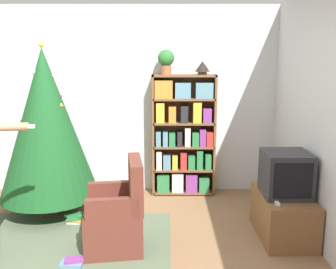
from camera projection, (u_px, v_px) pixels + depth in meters
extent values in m
plane|color=#846042|center=(114.00, 264.00, 3.49)|extent=(14.00, 14.00, 0.00)
cube|color=silver|center=(132.00, 101.00, 5.29)|extent=(8.00, 0.10, 2.60)
cube|color=#56664C|center=(54.00, 252.00, 3.71)|extent=(2.31, 1.90, 0.01)
cube|color=brown|center=(154.00, 136.00, 5.18)|extent=(0.03, 0.27, 1.67)
cube|color=brown|center=(214.00, 136.00, 5.18)|extent=(0.03, 0.27, 1.67)
cube|color=brown|center=(184.00, 76.00, 5.02)|extent=(0.87, 0.27, 0.03)
cube|color=brown|center=(184.00, 134.00, 5.31)|extent=(0.87, 0.01, 1.67)
cube|color=brown|center=(183.00, 191.00, 5.34)|extent=(0.84, 0.27, 0.03)
cube|color=#2D7A42|center=(164.00, 182.00, 5.30)|extent=(0.17, 0.24, 0.25)
cube|color=beige|center=(178.00, 181.00, 5.30)|extent=(0.16, 0.25, 0.26)
cube|color=#843889|center=(191.00, 182.00, 5.29)|extent=(0.16, 0.22, 0.25)
cube|color=#2D7A42|center=(204.00, 184.00, 5.29)|extent=(0.14, 0.20, 0.19)
cube|color=brown|center=(184.00, 169.00, 5.28)|extent=(0.84, 0.27, 0.03)
cube|color=beige|center=(160.00, 159.00, 5.24)|extent=(0.07, 0.25, 0.25)
cube|color=#5B899E|center=(167.00, 161.00, 5.24)|extent=(0.10, 0.24, 0.19)
cube|color=gold|center=(175.00, 162.00, 5.23)|extent=(0.07, 0.21, 0.19)
cube|color=#B22D28|center=(184.00, 160.00, 5.21)|extent=(0.09, 0.19, 0.23)
cube|color=#2D7A42|center=(192.00, 162.00, 5.22)|extent=(0.09, 0.19, 0.19)
cube|color=#2D7A42|center=(200.00, 159.00, 5.22)|extent=(0.08, 0.21, 0.27)
cube|color=#2D7A42|center=(208.00, 161.00, 5.24)|extent=(0.08, 0.24, 0.21)
cube|color=brown|center=(184.00, 146.00, 5.21)|extent=(0.84, 0.27, 0.03)
cube|color=#5B899E|center=(159.00, 138.00, 5.17)|extent=(0.07, 0.22, 0.20)
cube|color=#5B899E|center=(166.00, 138.00, 5.18)|extent=(0.07, 0.25, 0.20)
cube|color=#2D7A42|center=(172.00, 139.00, 5.18)|extent=(0.08, 0.24, 0.18)
cube|color=#232328|center=(180.00, 138.00, 5.18)|extent=(0.07, 0.24, 0.20)
cube|color=beige|center=(188.00, 136.00, 5.16)|extent=(0.07, 0.22, 0.25)
cube|color=#2D7A42|center=(195.00, 139.00, 5.18)|extent=(0.09, 0.25, 0.19)
cube|color=#843889|center=(203.00, 137.00, 5.16)|extent=(0.08, 0.23, 0.23)
cube|color=#B22D28|center=(209.00, 138.00, 5.18)|extent=(0.09, 0.24, 0.20)
cube|color=brown|center=(184.00, 123.00, 5.15)|extent=(0.84, 0.27, 0.03)
cube|color=gold|center=(161.00, 112.00, 5.09)|extent=(0.11, 0.22, 0.27)
cube|color=orange|center=(173.00, 114.00, 5.09)|extent=(0.10, 0.21, 0.22)
cube|color=#232328|center=(184.00, 114.00, 5.11)|extent=(0.10, 0.25, 0.23)
cube|color=gold|center=(197.00, 112.00, 5.11)|extent=(0.11, 0.26, 0.28)
cube|color=#843889|center=(207.00, 115.00, 5.11)|extent=(0.11, 0.25, 0.19)
cube|color=brown|center=(184.00, 99.00, 5.08)|extent=(0.84, 0.27, 0.03)
cube|color=orange|center=(164.00, 89.00, 5.02)|extent=(0.24, 0.20, 0.24)
cube|color=#5B899E|center=(183.00, 90.00, 5.05)|extent=(0.21, 0.25, 0.21)
cube|color=#5B899E|center=(204.00, 90.00, 5.03)|extent=(0.23, 0.22, 0.21)
cube|color=brown|center=(283.00, 216.00, 4.00)|extent=(0.51, 0.85, 0.47)
cube|color=#28282D|center=(286.00, 174.00, 3.91)|extent=(0.47, 0.46, 0.46)
cube|color=black|center=(293.00, 181.00, 3.68)|extent=(0.38, 0.01, 0.36)
cube|color=white|center=(277.00, 203.00, 3.70)|extent=(0.04, 0.12, 0.02)
cylinder|color=#4C3323|center=(52.00, 207.00, 4.69)|extent=(0.36, 0.36, 0.10)
cylinder|color=brown|center=(52.00, 199.00, 4.67)|extent=(0.08, 0.08, 0.12)
cone|color=#195123|center=(47.00, 124.00, 4.48)|extent=(1.18, 1.18, 1.79)
sphere|color=red|center=(14.00, 171.00, 4.66)|extent=(0.05, 0.05, 0.05)
sphere|color=red|center=(61.00, 97.00, 4.46)|extent=(0.05, 0.05, 0.05)
sphere|color=silver|center=(53.00, 76.00, 4.40)|extent=(0.04, 0.04, 0.04)
sphere|color=gold|center=(61.00, 105.00, 4.38)|extent=(0.05, 0.05, 0.05)
sphere|color=red|center=(31.00, 152.00, 4.82)|extent=(0.04, 0.04, 0.04)
sphere|color=gold|center=(54.00, 101.00, 4.62)|extent=(0.06, 0.06, 0.06)
sphere|color=silver|center=(35.00, 72.00, 4.33)|extent=(0.07, 0.07, 0.07)
sphere|color=#B74C93|center=(36.00, 120.00, 4.67)|extent=(0.05, 0.05, 0.05)
sphere|color=gold|center=(17.00, 146.00, 4.48)|extent=(0.05, 0.05, 0.05)
sphere|color=#B74C93|center=(23.00, 121.00, 4.44)|extent=(0.06, 0.06, 0.06)
sphere|color=#E5CC4C|center=(41.00, 44.00, 4.30)|extent=(0.07, 0.07, 0.07)
cube|color=brown|center=(114.00, 228.00, 3.75)|extent=(0.63, 0.63, 0.42)
cube|color=brown|center=(136.00, 184.00, 3.69)|extent=(0.20, 0.57, 0.50)
cube|color=brown|center=(113.00, 191.00, 3.92)|extent=(0.51, 0.15, 0.20)
cube|color=brown|center=(113.00, 209.00, 3.46)|extent=(0.51, 0.15, 0.20)
cube|color=white|center=(29.00, 126.00, 3.23)|extent=(0.11, 0.05, 0.03)
cylinder|color=#935B38|center=(166.00, 70.00, 5.01)|extent=(0.14, 0.14, 0.12)
sphere|color=#2D7033|center=(166.00, 58.00, 4.97)|extent=(0.22, 0.22, 0.22)
cylinder|color=#473828|center=(203.00, 73.00, 5.01)|extent=(0.12, 0.12, 0.04)
cone|color=black|center=(203.00, 66.00, 4.99)|extent=(0.20, 0.20, 0.14)
cube|color=beige|center=(75.00, 221.00, 4.37)|extent=(0.18, 0.12, 0.03)
cube|color=gold|center=(75.00, 219.00, 4.36)|extent=(0.19, 0.14, 0.02)
cube|color=#2D7A42|center=(75.00, 217.00, 4.35)|extent=(0.17, 0.16, 0.03)
cube|color=#2D7A42|center=(75.00, 214.00, 4.35)|extent=(0.23, 0.17, 0.03)
cube|color=#5B899E|center=(73.00, 263.00, 3.48)|extent=(0.22, 0.16, 0.03)
cube|color=#843889|center=(75.00, 259.00, 3.48)|extent=(0.19, 0.14, 0.03)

